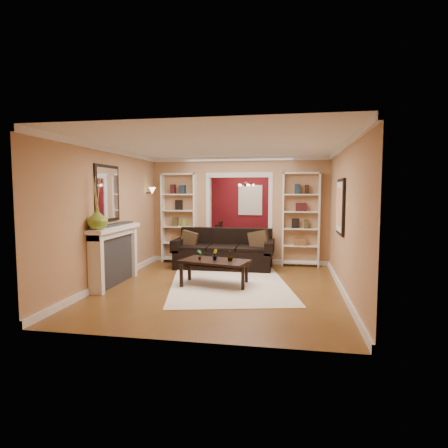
% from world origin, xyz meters
% --- Properties ---
extents(floor, '(8.00, 8.00, 0.00)m').
position_xyz_m(floor, '(0.00, 0.00, 0.00)').
color(floor, brown).
rests_on(floor, ground).
extents(ceiling, '(8.00, 8.00, 0.00)m').
position_xyz_m(ceiling, '(0.00, 0.00, 2.70)').
color(ceiling, white).
rests_on(ceiling, ground).
extents(wall_back, '(8.00, 0.00, 8.00)m').
position_xyz_m(wall_back, '(0.00, 4.00, 1.35)').
color(wall_back, tan).
rests_on(wall_back, ground).
extents(wall_front, '(8.00, 0.00, 8.00)m').
position_xyz_m(wall_front, '(0.00, -4.00, 1.35)').
color(wall_front, tan).
rests_on(wall_front, ground).
extents(wall_left, '(0.00, 8.00, 8.00)m').
position_xyz_m(wall_left, '(-2.25, 0.00, 1.35)').
color(wall_left, tan).
rests_on(wall_left, ground).
extents(wall_right, '(0.00, 8.00, 8.00)m').
position_xyz_m(wall_right, '(2.25, 0.00, 1.35)').
color(wall_right, tan).
rests_on(wall_right, ground).
extents(partition_wall, '(4.50, 0.15, 2.70)m').
position_xyz_m(partition_wall, '(0.00, 1.20, 1.35)').
color(partition_wall, tan).
rests_on(partition_wall, floor).
extents(red_back_panel, '(4.44, 0.04, 2.64)m').
position_xyz_m(red_back_panel, '(0.00, 3.97, 1.32)').
color(red_back_panel, maroon).
rests_on(red_back_panel, floor).
extents(dining_window, '(0.78, 0.03, 0.98)m').
position_xyz_m(dining_window, '(0.00, 3.93, 1.55)').
color(dining_window, '#8CA5CC').
rests_on(dining_window, wall_back).
extents(area_rug, '(2.90, 3.58, 0.01)m').
position_xyz_m(area_rug, '(0.11, -1.12, 0.01)').
color(area_rug, white).
rests_on(area_rug, floor).
extents(sofa, '(2.38, 1.03, 0.93)m').
position_xyz_m(sofa, '(-0.27, 0.45, 0.47)').
color(sofa, black).
rests_on(sofa, floor).
extents(pillow_left, '(0.41, 0.18, 0.39)m').
position_xyz_m(pillow_left, '(-1.12, 0.43, 0.65)').
color(pillow_left, '#4E3B21').
rests_on(pillow_left, sofa).
extents(pillow_right, '(0.49, 0.30, 0.47)m').
position_xyz_m(pillow_right, '(0.58, 0.43, 0.69)').
color(pillow_right, '#4E3B21').
rests_on(pillow_right, sofa).
extents(coffee_table, '(1.44, 1.01, 0.50)m').
position_xyz_m(coffee_table, '(-0.16, -1.21, 0.25)').
color(coffee_table, black).
rests_on(coffee_table, floor).
extents(plant_left, '(0.12, 0.13, 0.20)m').
position_xyz_m(plant_left, '(-0.46, -1.21, 0.60)').
color(plant_left, '#336626').
rests_on(plant_left, coffee_table).
extents(plant_center, '(0.12, 0.14, 0.21)m').
position_xyz_m(plant_center, '(-0.16, -1.21, 0.60)').
color(plant_center, '#336626').
rests_on(plant_center, coffee_table).
extents(plant_right, '(0.16, 0.16, 0.21)m').
position_xyz_m(plant_right, '(0.15, -1.21, 0.60)').
color(plant_right, '#336626').
rests_on(plant_right, coffee_table).
extents(bookshelf_left, '(0.90, 0.30, 2.30)m').
position_xyz_m(bookshelf_left, '(-1.55, 1.03, 1.15)').
color(bookshelf_left, white).
rests_on(bookshelf_left, floor).
extents(bookshelf_right, '(0.90, 0.30, 2.30)m').
position_xyz_m(bookshelf_right, '(1.55, 1.03, 1.15)').
color(bookshelf_right, white).
rests_on(bookshelf_right, floor).
extents(fireplace, '(0.32, 1.70, 1.16)m').
position_xyz_m(fireplace, '(-2.09, -1.50, 0.58)').
color(fireplace, white).
rests_on(fireplace, floor).
extents(vase, '(0.38, 0.38, 0.38)m').
position_xyz_m(vase, '(-2.09, -2.17, 1.35)').
color(vase, olive).
rests_on(vase, fireplace).
extents(mirror, '(0.03, 0.95, 1.10)m').
position_xyz_m(mirror, '(-2.23, -1.50, 1.80)').
color(mirror, silver).
rests_on(mirror, wall_left).
extents(wall_sconce, '(0.18, 0.18, 0.22)m').
position_xyz_m(wall_sconce, '(-2.15, 0.55, 1.83)').
color(wall_sconce, '#FFE0A5').
rests_on(wall_sconce, wall_left).
extents(framed_art, '(0.04, 0.85, 1.05)m').
position_xyz_m(framed_art, '(2.21, -1.00, 1.55)').
color(framed_art, black).
rests_on(framed_art, wall_right).
extents(dining_table, '(1.60, 0.89, 0.56)m').
position_xyz_m(dining_table, '(-0.00, 2.67, 0.28)').
color(dining_table, black).
rests_on(dining_table, floor).
extents(dining_chair_nw, '(0.54, 0.54, 0.91)m').
position_xyz_m(dining_chair_nw, '(-0.55, 2.37, 0.45)').
color(dining_chair_nw, black).
rests_on(dining_chair_nw, floor).
extents(dining_chair_ne, '(0.41, 0.41, 0.76)m').
position_xyz_m(dining_chair_ne, '(0.55, 2.37, 0.38)').
color(dining_chair_ne, black).
rests_on(dining_chair_ne, floor).
extents(dining_chair_sw, '(0.48, 0.48, 0.94)m').
position_xyz_m(dining_chair_sw, '(-0.55, 2.97, 0.47)').
color(dining_chair_sw, black).
rests_on(dining_chair_sw, floor).
extents(dining_chair_se, '(0.42, 0.42, 0.77)m').
position_xyz_m(dining_chair_se, '(0.55, 2.97, 0.38)').
color(dining_chair_se, black).
rests_on(dining_chair_se, floor).
extents(chandelier, '(0.50, 0.50, 0.30)m').
position_xyz_m(chandelier, '(0.00, 2.70, 2.02)').
color(chandelier, '#311C16').
rests_on(chandelier, ceiling).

